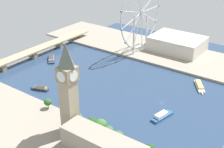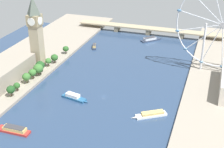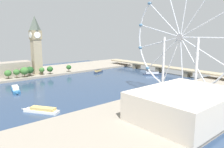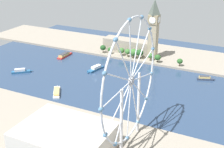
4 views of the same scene
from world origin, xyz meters
name	(u,v)px [view 1 (image 1 of 4)]	position (x,y,z in m)	size (l,w,h in m)	color
ground_plane	(162,102)	(0.00, 0.00, 0.00)	(414.37, 414.37, 0.00)	navy
riverbank_right	(205,63)	(122.18, 0.00, 1.50)	(90.00, 520.00, 3.00)	gray
clock_tower	(68,88)	(-97.83, 40.22, 46.92)	(15.03, 15.03, 84.57)	tan
parliament_block	(103,146)	(-107.70, -4.12, 12.82)	(22.00, 72.69, 19.64)	gray
tree_row_embankment	(99,125)	(-85.70, 18.03, 11.10)	(13.52, 127.82, 14.10)	#513823
ferris_wheel	(141,13)	(106.41, 93.20, 58.51)	(103.77, 3.20, 107.96)	silver
riverside_hall	(177,43)	(140.17, 50.09, 13.02)	(55.98, 73.76, 20.05)	beige
river_bridge	(32,52)	(0.00, 205.99, 8.09)	(226.37, 17.29, 10.26)	tan
tour_boat_0	(40,88)	(-59.14, 124.58, 2.22)	(11.43, 22.95, 5.30)	#2D384C
tour_boat_1	(162,116)	(-26.73, -14.52, 2.27)	(31.10, 12.52, 5.69)	#235684
tour_boat_2	(199,86)	(54.35, -20.09, 1.90)	(31.38, 22.79, 4.41)	white
tour_boat_4	(51,58)	(9.38, 177.03, 2.28)	(28.44, 28.57, 5.53)	#2D384C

